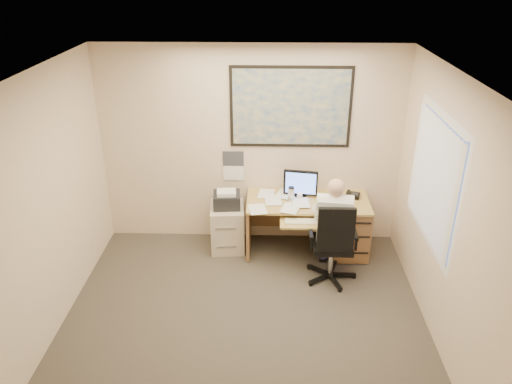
{
  "coord_description": "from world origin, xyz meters",
  "views": [
    {
      "loc": [
        0.26,
        -3.99,
        3.65
      ],
      "look_at": [
        0.1,
        1.3,
        1.14
      ],
      "focal_mm": 35.0,
      "sensor_mm": 36.0,
      "label": 1
    }
  ],
  "objects_px": {
    "desk": "(331,221)",
    "filing_cabinet": "(227,223)",
    "office_chair": "(332,258)",
    "person": "(333,230)"
  },
  "relations": [
    {
      "from": "desk",
      "to": "office_chair",
      "type": "height_order",
      "value": "desk"
    },
    {
      "from": "office_chair",
      "to": "person",
      "type": "xyz_separation_m",
      "value": [
        -0.0,
        0.08,
        0.35
      ]
    },
    {
      "from": "filing_cabinet",
      "to": "person",
      "type": "relative_size",
      "value": 0.65
    },
    {
      "from": "filing_cabinet",
      "to": "person",
      "type": "distance_m",
      "value": 1.52
    },
    {
      "from": "desk",
      "to": "filing_cabinet",
      "type": "distance_m",
      "value": 1.4
    },
    {
      "from": "desk",
      "to": "filing_cabinet",
      "type": "height_order",
      "value": "desk"
    },
    {
      "from": "desk",
      "to": "office_chair",
      "type": "relative_size",
      "value": 1.46
    },
    {
      "from": "filing_cabinet",
      "to": "office_chair",
      "type": "bearing_deg",
      "value": -34.09
    },
    {
      "from": "desk",
      "to": "office_chair",
      "type": "distance_m",
      "value": 0.73
    },
    {
      "from": "office_chair",
      "to": "person",
      "type": "relative_size",
      "value": 0.82
    }
  ]
}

